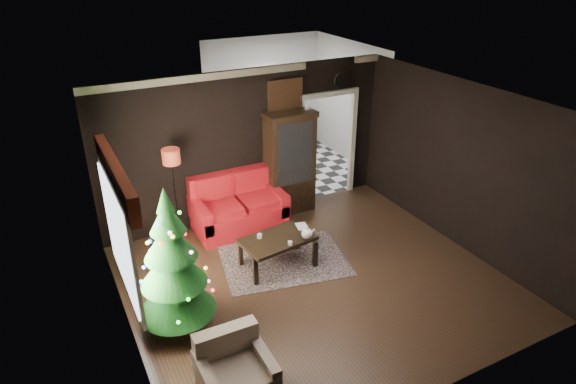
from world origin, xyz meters
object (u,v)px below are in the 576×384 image
loveseat (239,204)px  floor_lamp (176,201)px  curio_cabinet (290,165)px  kitchen_table (286,161)px  coffee_table (278,252)px  wall_clock (342,81)px  christmas_tree (172,262)px  teapot (307,233)px  armchair (236,373)px

loveseat → floor_lamp: size_ratio=0.91×
loveseat → curio_cabinet: (1.15, 0.22, 0.45)m
floor_lamp → kitchen_table: (2.93, 1.67, -0.45)m
loveseat → floor_lamp: 1.17m
coffee_table → kitchen_table: bearing=60.6°
curio_cabinet → kitchen_table: (0.65, 1.43, -0.57)m
curio_cabinet → wall_clock: wall_clock is taller
curio_cabinet → christmas_tree: 3.70m
coffee_table → kitchen_table: kitchen_table is taller
curio_cabinet → teapot: size_ratio=9.41×
floor_lamp → teapot: 2.29m
coffee_table → kitchen_table: (1.72, 3.06, 0.11)m
armchair → coffee_table: armchair is taller
christmas_tree → armchair: (0.21, -1.56, -0.59)m
floor_lamp → wall_clock: wall_clock is taller
christmas_tree → wall_clock: wall_clock is taller
curio_cabinet → wall_clock: (1.20, 0.18, 1.43)m
floor_lamp → coffee_table: 1.92m
floor_lamp → wall_clock: bearing=6.9°
coffee_table → wall_clock: 3.59m
christmas_tree → floor_lamp: bearing=73.1°
loveseat → kitchen_table: size_ratio=2.27×
coffee_table → curio_cabinet: bearing=56.7°
coffee_table → wall_clock: wall_clock is taller
teapot → kitchen_table: bearing=68.1°
curio_cabinet → floor_lamp: 2.29m
coffee_table → christmas_tree: bearing=-160.0°
coffee_table → armchair: bearing=-126.0°
christmas_tree → wall_clock: (4.10, 2.47, 1.33)m
curio_cabinet → wall_clock: bearing=8.5°
teapot → kitchen_table: (1.32, 3.28, -0.24)m
loveseat → kitchen_table: (1.80, 1.65, -0.12)m
loveseat → wall_clock: size_ratio=5.31×
coffee_table → teapot: bearing=-29.5°
curio_cabinet → coffee_table: size_ratio=1.67×
loveseat → wall_clock: (2.35, 0.40, 1.88)m
floor_lamp → teapot: floor_lamp is taller
kitchen_table → armchair: bearing=-122.3°
curio_cabinet → teapot: bearing=-109.9°
curio_cabinet → christmas_tree: size_ratio=0.96×
christmas_tree → armchair: christmas_tree is taller
christmas_tree → kitchen_table: (3.55, 3.72, -0.68)m
floor_lamp → wall_clock: (3.48, 0.42, 1.55)m
curio_cabinet → armchair: curio_cabinet is taller
teapot → wall_clock: size_ratio=0.63×
kitchen_table → curio_cabinet: bearing=-114.4°
floor_lamp → christmas_tree: (-0.62, -2.05, 0.22)m
loveseat → teapot: bearing=-73.6°
curio_cabinet → armchair: 4.72m
loveseat → christmas_tree: 2.77m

